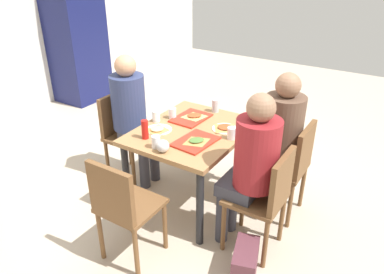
{
  "coord_description": "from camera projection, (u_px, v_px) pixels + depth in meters",
  "views": [
    {
      "loc": [
        -2.42,
        -1.53,
        2.11
      ],
      "look_at": [
        0.0,
        0.0,
        0.65
      ],
      "focal_mm": 34.68,
      "sensor_mm": 36.0,
      "label": 1
    }
  ],
  "objects": [
    {
      "name": "ground_plane",
      "position": [
        192.0,
        199.0,
        3.52
      ],
      "size": [
        10.0,
        10.0,
        0.02
      ],
      "primitive_type": "cube",
      "color": "#B7A893"
    },
    {
      "name": "tray_red_far",
      "position": [
        191.0,
        118.0,
        3.38
      ],
      "size": [
        0.37,
        0.27,
        0.02
      ],
      "primitive_type": "cube",
      "rotation": [
        0.0,
        0.0,
        -0.04
      ],
      "color": "red",
      "rests_on": "main_table"
    },
    {
      "name": "plastic_cup_b",
      "position": [
        231.0,
        133.0,
        3.01
      ],
      "size": [
        0.07,
        0.07,
        0.1
      ],
      "primitive_type": "cylinder",
      "color": "white",
      "rests_on": "main_table"
    },
    {
      "name": "tray_red_near",
      "position": [
        195.0,
        141.0,
        2.97
      ],
      "size": [
        0.38,
        0.29,
        0.02
      ],
      "primitive_type": "cube",
      "rotation": [
        0.0,
        0.0,
        -0.09
      ],
      "color": "red",
      "rests_on": "main_table"
    },
    {
      "name": "drink_fridge",
      "position": [
        77.0,
        37.0,
        5.44
      ],
      "size": [
        0.7,
        0.6,
        1.9
      ],
      "primitive_type": "cube",
      "color": "#14194C",
      "rests_on": "ground_plane"
    },
    {
      "name": "pizza_slice_b",
      "position": [
        194.0,
        116.0,
        3.38
      ],
      "size": [
        0.24,
        0.24,
        0.02
      ],
      "color": "#DBAD60",
      "rests_on": "tray_red_far"
    },
    {
      "name": "paper_plate_near_edge",
      "position": [
        225.0,
        129.0,
        3.19
      ],
      "size": [
        0.22,
        0.22,
        0.01
      ],
      "primitive_type": "cylinder",
      "color": "white",
      "rests_on": "main_table"
    },
    {
      "name": "chair_near_left",
      "position": [
        267.0,
        195.0,
        2.7
      ],
      "size": [
        0.4,
        0.4,
        0.87
      ],
      "color": "brown",
      "rests_on": "ground_plane"
    },
    {
      "name": "person_in_red",
      "position": [
        251.0,
        161.0,
        2.65
      ],
      "size": [
        0.32,
        0.42,
        1.28
      ],
      "color": "#383842",
      "rests_on": "ground_plane"
    },
    {
      "name": "main_table",
      "position": [
        192.0,
        140.0,
        3.23
      ],
      "size": [
        1.06,
        0.85,
        0.72
      ],
      "color": "#9E7247",
      "rests_on": "ground_plane"
    },
    {
      "name": "pizza_slice_c",
      "position": [
        157.0,
        129.0,
        3.15
      ],
      "size": [
        0.23,
        0.23,
        0.02
      ],
      "color": "#C68C47",
      "rests_on": "paper_plate_center"
    },
    {
      "name": "plastic_cup_d",
      "position": [
        172.0,
        113.0,
        3.37
      ],
      "size": [
        0.07,
        0.07,
        0.1
      ],
      "primitive_type": "cylinder",
      "color": "white",
      "rests_on": "main_table"
    },
    {
      "name": "foil_bundle",
      "position": [
        163.0,
        146.0,
        2.81
      ],
      "size": [
        0.1,
        0.1,
        0.1
      ],
      "primitive_type": "sphere",
      "color": "silver",
      "rests_on": "main_table"
    },
    {
      "name": "person_far_side",
      "position": [
        132.0,
        110.0,
        3.49
      ],
      "size": [
        0.32,
        0.42,
        1.28
      ],
      "color": "#383842",
      "rests_on": "ground_plane"
    },
    {
      "name": "chair_near_right",
      "position": [
        291.0,
        163.0,
        3.1
      ],
      "size": [
        0.4,
        0.4,
        0.87
      ],
      "color": "brown",
      "rests_on": "ground_plane"
    },
    {
      "name": "plastic_cup_c",
      "position": [
        156.0,
        142.0,
        2.87
      ],
      "size": [
        0.07,
        0.07,
        0.1
      ],
      "primitive_type": "cylinder",
      "color": "white",
      "rests_on": "main_table"
    },
    {
      "name": "handbag",
      "position": [
        245.0,
        264.0,
        2.59
      ],
      "size": [
        0.35,
        0.25,
        0.28
      ],
      "primitive_type": "cube",
      "rotation": [
        0.0,
        0.0,
        0.3
      ],
      "color": "#592D38",
      "rests_on": "ground_plane"
    },
    {
      "name": "chair_far_side",
      "position": [
        123.0,
        130.0,
        3.67
      ],
      "size": [
        0.4,
        0.4,
        0.87
      ],
      "color": "brown",
      "rests_on": "ground_plane"
    },
    {
      "name": "paper_plate_center",
      "position": [
        159.0,
        130.0,
        3.18
      ],
      "size": [
        0.22,
        0.22,
        0.01
      ],
      "primitive_type": "cylinder",
      "color": "white",
      "rests_on": "main_table"
    },
    {
      "name": "soda_can",
      "position": [
        215.0,
        106.0,
        3.51
      ],
      "size": [
        0.07,
        0.07,
        0.12
      ],
      "primitive_type": "cylinder",
      "color": "#B7BCC6",
      "rests_on": "main_table"
    },
    {
      "name": "chair_left_end",
      "position": [
        123.0,
        205.0,
        2.6
      ],
      "size": [
        0.4,
        0.4,
        0.87
      ],
      "color": "brown",
      "rests_on": "ground_plane"
    },
    {
      "name": "condiment_bottle",
      "position": [
        145.0,
        130.0,
        3.0
      ],
      "size": [
        0.06,
        0.06,
        0.16
      ],
      "primitive_type": "cylinder",
      "color": "red",
      "rests_on": "main_table"
    },
    {
      "name": "person_in_brown_jacket",
      "position": [
        278.0,
        133.0,
        3.05
      ],
      "size": [
        0.32,
        0.42,
        1.28
      ],
      "color": "#383842",
      "rests_on": "ground_plane"
    },
    {
      "name": "pizza_slice_a",
      "position": [
        197.0,
        141.0,
        2.95
      ],
      "size": [
        0.23,
        0.22,
        0.02
      ],
      "color": "#C68C47",
      "rests_on": "tray_red_near"
    },
    {
      "name": "pizza_slice_d",
      "position": [
        225.0,
        127.0,
        3.18
      ],
      "size": [
        0.21,
        0.21,
        0.02
      ],
      "color": "#C68C47",
      "rests_on": "paper_plate_near_edge"
    },
    {
      "name": "plastic_cup_a",
      "position": [
        156.0,
        116.0,
        3.31
      ],
      "size": [
        0.07,
        0.07,
        0.1
      ],
      "primitive_type": "cylinder",
      "color": "white",
      "rests_on": "main_table"
    }
  ]
}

